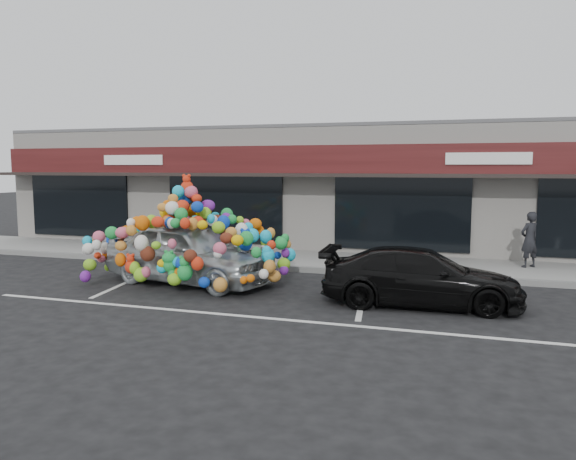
% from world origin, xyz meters
% --- Properties ---
extents(ground, '(90.00, 90.00, 0.00)m').
position_xyz_m(ground, '(0.00, 0.00, 0.00)').
color(ground, black).
rests_on(ground, ground).
extents(shop_building, '(24.00, 7.20, 4.31)m').
position_xyz_m(shop_building, '(0.00, 8.44, 2.16)').
color(shop_building, white).
rests_on(shop_building, ground).
extents(sidewalk, '(26.00, 3.00, 0.15)m').
position_xyz_m(sidewalk, '(0.00, 4.00, 0.07)').
color(sidewalk, gray).
rests_on(sidewalk, ground).
extents(kerb, '(26.00, 0.18, 0.16)m').
position_xyz_m(kerb, '(0.00, 2.50, 0.07)').
color(kerb, slate).
rests_on(kerb, ground).
extents(parking_stripe_left, '(0.73, 4.37, 0.01)m').
position_xyz_m(parking_stripe_left, '(-3.20, 0.20, 0.00)').
color(parking_stripe_left, silver).
rests_on(parking_stripe_left, ground).
extents(parking_stripe_mid, '(0.73, 4.37, 0.01)m').
position_xyz_m(parking_stripe_mid, '(2.80, 0.20, 0.00)').
color(parking_stripe_mid, silver).
rests_on(parking_stripe_mid, ground).
extents(lane_line, '(14.00, 0.12, 0.01)m').
position_xyz_m(lane_line, '(2.00, -2.30, 0.00)').
color(lane_line, silver).
rests_on(lane_line, ground).
extents(toy_car, '(3.27, 5.12, 2.80)m').
position_xyz_m(toy_car, '(-1.56, 0.17, 0.95)').
color(toy_car, '#9DA0A7').
rests_on(toy_car, ground).
extents(black_sedan, '(1.94, 4.25, 1.20)m').
position_xyz_m(black_sedan, '(4.12, -0.32, 0.60)').
color(black_sedan, black).
rests_on(black_sedan, ground).
extents(pedestrian_a, '(0.67, 0.64, 1.54)m').
position_xyz_m(pedestrian_a, '(6.63, 4.35, 0.92)').
color(pedestrian_a, black).
rests_on(pedestrian_a, sidewalk).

